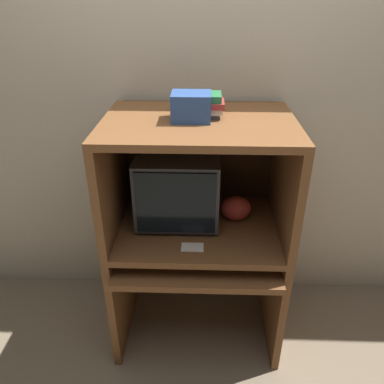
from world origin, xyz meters
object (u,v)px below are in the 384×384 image
(crt_monitor, at_px, (178,185))
(mouse, at_px, (230,253))
(storage_box, at_px, (191,107))
(keyboard, at_px, (179,254))
(book_stack, at_px, (204,105))
(snack_bag, at_px, (236,208))

(crt_monitor, xyz_separation_m, mouse, (0.29, -0.22, -0.30))
(crt_monitor, xyz_separation_m, storage_box, (0.07, -0.09, 0.46))
(keyboard, height_order, storage_box, storage_box)
(crt_monitor, relative_size, mouse, 5.85)
(crt_monitor, height_order, storage_box, storage_box)
(crt_monitor, relative_size, book_stack, 2.28)
(book_stack, bearing_deg, mouse, -50.50)
(keyboard, bearing_deg, mouse, 1.34)
(keyboard, distance_m, mouse, 0.27)
(keyboard, xyz_separation_m, mouse, (0.27, 0.01, 0.00))
(crt_monitor, distance_m, storage_box, 0.48)
(crt_monitor, xyz_separation_m, snack_bag, (0.32, -0.02, -0.13))
(snack_bag, relative_size, storage_box, 0.93)
(keyboard, relative_size, book_stack, 2.17)
(keyboard, height_order, book_stack, book_stack)
(crt_monitor, height_order, book_stack, book_stack)
(crt_monitor, relative_size, snack_bag, 2.57)
(crt_monitor, relative_size, keyboard, 1.05)
(snack_bag, distance_m, book_stack, 0.62)
(crt_monitor, xyz_separation_m, keyboard, (0.01, -0.22, -0.30))
(book_stack, bearing_deg, storage_box, -136.09)
(snack_bag, distance_m, storage_box, 0.65)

